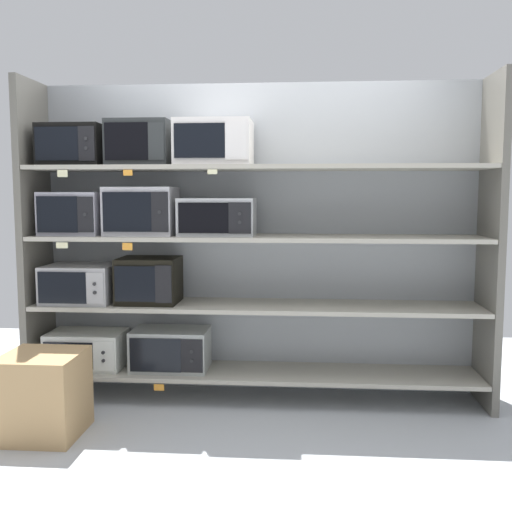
# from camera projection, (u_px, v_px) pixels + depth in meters

# --- Properties ---
(ground) EXTENTS (7.14, 6.00, 0.02)m
(ground) POSITION_uv_depth(u_px,v_px,m) (242.00, 463.00, 3.23)
(ground) COLOR #B2B7BC
(back_panel) EXTENTS (3.34, 0.04, 2.27)m
(back_panel) POSITION_uv_depth(u_px,v_px,m) (259.00, 239.00, 4.37)
(back_panel) COLOR #9EA3A8
(back_panel) RESTS_ON ground
(upright_left) EXTENTS (0.05, 0.49, 2.27)m
(upright_left) POSITION_uv_depth(u_px,v_px,m) (35.00, 240.00, 4.23)
(upright_left) COLOR #68645B
(upright_left) RESTS_ON ground
(upright_right) EXTENTS (0.05, 0.49, 2.27)m
(upright_right) POSITION_uv_depth(u_px,v_px,m) (491.00, 243.00, 3.98)
(upright_right) COLOR #68645B
(upright_right) RESTS_ON ground
(shelf_0) EXTENTS (3.14, 0.49, 0.03)m
(shelf_0) POSITION_uv_depth(u_px,v_px,m) (256.00, 373.00, 4.20)
(shelf_0) COLOR #ADA899
(shelf_0) RESTS_ON ground
(microwave_0) EXTENTS (0.54, 0.36, 0.26)m
(microwave_0) POSITION_uv_depth(u_px,v_px,m) (87.00, 349.00, 4.28)
(microwave_0) COLOR silver
(microwave_0) RESTS_ON shelf_0
(microwave_1) EXTENTS (0.55, 0.35, 0.29)m
(microwave_1) POSITION_uv_depth(u_px,v_px,m) (171.00, 349.00, 4.23)
(microwave_1) COLOR #A1A6A1
(microwave_1) RESTS_ON shelf_0
(price_tag_0) EXTENTS (0.08, 0.00, 0.04)m
(price_tag_0) POSITION_uv_depth(u_px,v_px,m) (69.00, 385.00, 4.06)
(price_tag_0) COLOR beige
(price_tag_1) EXTENTS (0.07, 0.00, 0.04)m
(price_tag_1) POSITION_uv_depth(u_px,v_px,m) (159.00, 387.00, 4.01)
(price_tag_1) COLOR orange
(shelf_1) EXTENTS (3.14, 0.49, 0.03)m
(shelf_1) POSITION_uv_depth(u_px,v_px,m) (256.00, 306.00, 4.15)
(shelf_1) COLOR #ADA899
(microwave_2) EXTENTS (0.49, 0.44, 0.27)m
(microwave_2) POSITION_uv_depth(u_px,v_px,m) (82.00, 283.00, 4.23)
(microwave_2) COLOR #A1A1A2
(microwave_2) RESTS_ON shelf_1
(microwave_3) EXTENTS (0.42, 0.36, 0.32)m
(microwave_3) POSITION_uv_depth(u_px,v_px,m) (149.00, 280.00, 4.19)
(microwave_3) COLOR black
(microwave_3) RESTS_ON shelf_1
(shelf_2) EXTENTS (3.14, 0.49, 0.03)m
(shelf_2) POSITION_uv_depth(u_px,v_px,m) (256.00, 238.00, 4.10)
(shelf_2) COLOR #ADA899
(microwave_4) EXTENTS (0.42, 0.38, 0.30)m
(microwave_4) POSITION_uv_depth(u_px,v_px,m) (74.00, 214.00, 4.18)
(microwave_4) COLOR #9B99A6
(microwave_4) RESTS_ON shelf_2
(microwave_5) EXTENTS (0.48, 0.37, 0.34)m
(microwave_5) POSITION_uv_depth(u_px,v_px,m) (142.00, 211.00, 4.14)
(microwave_5) COLOR #BAB9BF
(microwave_5) RESTS_ON shelf_2
(microwave_6) EXTENTS (0.52, 0.36, 0.26)m
(microwave_6) POSITION_uv_depth(u_px,v_px,m) (217.00, 217.00, 4.10)
(microwave_6) COLOR #B8BBBD
(microwave_6) RESTS_ON shelf_2
(price_tag_2) EXTENTS (0.08, 0.00, 0.04)m
(price_tag_2) POSITION_uv_depth(u_px,v_px,m) (62.00, 245.00, 3.96)
(price_tag_2) COLOR beige
(price_tag_3) EXTENTS (0.07, 0.00, 0.05)m
(price_tag_3) POSITION_uv_depth(u_px,v_px,m) (127.00, 247.00, 3.93)
(price_tag_3) COLOR orange
(shelf_3) EXTENTS (3.14, 0.49, 0.03)m
(shelf_3) POSITION_uv_depth(u_px,v_px,m) (256.00, 168.00, 4.05)
(shelf_3) COLOR #ADA899
(microwave_7) EXTENTS (0.44, 0.36, 0.29)m
(microwave_7) POSITION_uv_depth(u_px,v_px,m) (74.00, 146.00, 4.13)
(microwave_7) COLOR black
(microwave_7) RESTS_ON shelf_3
(microwave_8) EXTENTS (0.43, 0.35, 0.31)m
(microwave_8) POSITION_uv_depth(u_px,v_px,m) (141.00, 143.00, 4.09)
(microwave_8) COLOR #292C2D
(microwave_8) RESTS_ON shelf_3
(microwave_9) EXTENTS (0.52, 0.41, 0.31)m
(microwave_9) POSITION_uv_depth(u_px,v_px,m) (214.00, 143.00, 4.05)
(microwave_9) COLOR silver
(microwave_9) RESTS_ON shelf_3
(price_tag_4) EXTENTS (0.07, 0.00, 0.05)m
(price_tag_4) POSITION_uv_depth(u_px,v_px,m) (62.00, 173.00, 3.91)
(price_tag_4) COLOR beige
(price_tag_5) EXTENTS (0.06, 0.00, 0.04)m
(price_tag_5) POSITION_uv_depth(u_px,v_px,m) (128.00, 173.00, 3.87)
(price_tag_5) COLOR orange
(price_tag_6) EXTENTS (0.07, 0.00, 0.03)m
(price_tag_6) POSITION_uv_depth(u_px,v_px,m) (212.00, 172.00, 3.83)
(price_tag_6) COLOR beige
(shipping_carton) EXTENTS (0.46, 0.46, 0.51)m
(shipping_carton) POSITION_uv_depth(u_px,v_px,m) (43.00, 394.00, 3.56)
(shipping_carton) COLOR tan
(shipping_carton) RESTS_ON ground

